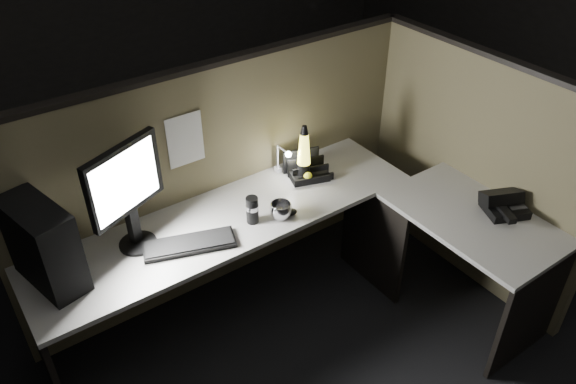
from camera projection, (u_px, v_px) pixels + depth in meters
floor at (311, 358)px, 3.29m from camera, size 6.00×6.00×0.00m
room_shell at (320, 110)px, 2.36m from camera, size 6.00×6.00×6.00m
partition_back at (223, 180)px, 3.48m from camera, size 2.66×0.06×1.50m
partition_right at (471, 172)px, 3.55m from camera, size 0.06×1.66×1.50m
desk at (311, 248)px, 3.21m from camera, size 2.60×1.60×0.73m
pc_tower at (43, 245)px, 2.67m from camera, size 0.28×0.45×0.44m
monitor at (126, 188)px, 2.81m from camera, size 0.45×0.23×0.60m
keyboard at (190, 244)px, 2.99m from camera, size 0.51×0.31×0.02m
mouse at (290, 212)px, 3.21m from camera, size 0.10×0.09×0.03m
clip_lamp at (283, 159)px, 3.49m from camera, size 0.04×0.16×0.20m
organizer at (307, 170)px, 3.53m from camera, size 0.29×0.27×0.18m
lava_lamp at (304, 158)px, 3.43m from camera, size 0.10×0.10×0.38m
travel_mug at (252, 210)px, 3.12m from camera, size 0.07×0.07×0.16m
steel_mug at (281, 211)px, 3.17m from camera, size 0.17×0.17×0.10m
figurine at (308, 176)px, 3.46m from camera, size 0.06×0.06×0.06m
pinned_paper at (185, 140)px, 3.13m from camera, size 0.22×0.00×0.31m
desk_phone at (503, 204)px, 3.22m from camera, size 0.29×0.28×0.14m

